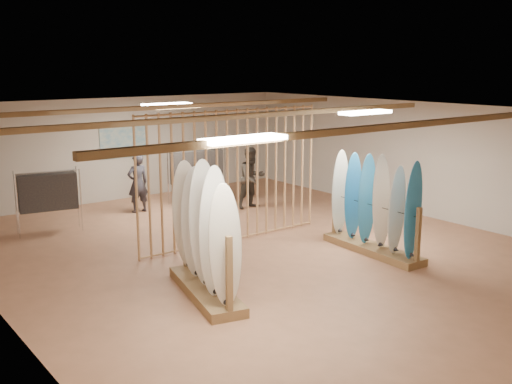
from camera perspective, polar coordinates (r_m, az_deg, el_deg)
floor at (r=12.18m, az=0.00°, el=-5.53°), size 12.00×12.00×0.00m
ceiling at (r=11.64m, az=0.00°, el=7.72°), size 12.00×12.00×0.00m
wall_back at (r=16.93m, az=-12.48°, el=4.05°), size 12.00×0.00×12.00m
wall_right at (r=15.35m, az=15.00°, el=3.12°), size 0.00×12.00×12.00m
ceiling_slats at (r=11.65m, az=0.00°, el=7.33°), size 9.50×6.12×0.10m
light_panels at (r=11.65m, az=0.00°, el=7.43°), size 1.20×0.35×0.06m
bamboo_partition at (r=12.47m, az=-2.24°, el=1.51°), size 4.45×0.05×2.78m
poster at (r=16.89m, az=-12.48°, el=4.72°), size 1.40×0.03×0.90m
rack_left at (r=9.68m, az=-4.87°, el=-5.74°), size 1.12×2.34×2.15m
rack_right at (r=12.06m, az=11.11°, el=-2.68°), size 0.69×2.42×1.93m
clothing_rack_a at (r=13.94m, az=-19.21°, el=-0.01°), size 1.31×0.55×1.42m
clothing_rack_b at (r=15.91m, az=-5.68°, el=2.38°), size 1.42×0.69×1.57m
shopper_a at (r=15.34m, az=-11.21°, el=1.21°), size 0.63×0.43×1.70m
shopper_b at (r=15.48m, az=-0.40°, el=1.75°), size 0.89×0.70×1.81m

